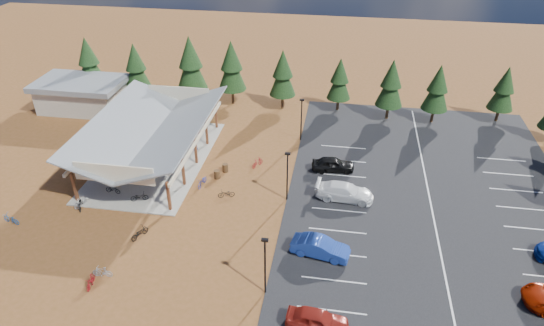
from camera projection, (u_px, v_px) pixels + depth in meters
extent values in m
plane|color=brown|center=(231.00, 207.00, 45.26)|extent=(140.00, 140.00, 0.00)
cube|color=black|center=(431.00, 206.00, 45.25)|extent=(27.00, 44.00, 0.04)
cube|color=gray|center=(156.00, 159.00, 52.49)|extent=(10.60, 18.60, 0.10)
cube|color=#532D17|center=(74.00, 187.00, 45.23)|extent=(0.25, 0.25, 3.00)
cube|color=#532D17|center=(95.00, 164.00, 48.77)|extent=(0.25, 0.25, 3.00)
cube|color=#532D17|center=(114.00, 144.00, 52.31)|extent=(0.25, 0.25, 3.00)
cube|color=#532D17|center=(129.00, 126.00, 55.85)|extent=(0.25, 0.25, 3.00)
cube|color=#532D17|center=(143.00, 111.00, 59.39)|extent=(0.25, 0.25, 3.00)
cube|color=#532D17|center=(169.00, 196.00, 43.98)|extent=(0.25, 0.25, 3.00)
cube|color=#532D17|center=(183.00, 171.00, 47.52)|extent=(0.25, 0.25, 3.00)
cube|color=#532D17|center=(196.00, 150.00, 51.06)|extent=(0.25, 0.25, 3.00)
cube|color=#532D17|center=(207.00, 132.00, 54.59)|extent=(0.25, 0.25, 3.00)
cube|color=#532D17|center=(216.00, 116.00, 58.13)|extent=(0.25, 0.25, 3.00)
cube|color=beige|center=(108.00, 131.00, 51.58)|extent=(0.22, 18.00, 0.35)
cube|color=beige|center=(198.00, 138.00, 50.22)|extent=(0.22, 18.00, 0.35)
cube|color=slate|center=(125.00, 125.00, 50.83)|extent=(5.85, 19.40, 2.13)
cube|color=slate|center=(178.00, 129.00, 50.04)|extent=(5.85, 19.40, 2.13)
cube|color=beige|center=(114.00, 174.00, 42.90)|extent=(7.50, 0.15, 1.80)
cube|color=beige|center=(179.00, 94.00, 58.06)|extent=(7.50, 0.15, 1.80)
cube|color=#ADA593|center=(82.00, 97.00, 62.86)|extent=(10.00, 6.00, 3.20)
cube|color=slate|center=(79.00, 83.00, 61.84)|extent=(11.00, 7.00, 0.70)
cylinder|color=black|center=(265.00, 267.00, 34.85)|extent=(0.14, 0.14, 5.00)
cube|color=black|center=(265.00, 240.00, 33.52)|extent=(0.50, 0.25, 0.18)
cylinder|color=black|center=(287.00, 177.00, 44.96)|extent=(0.14, 0.14, 5.00)
cube|color=black|center=(288.00, 154.00, 43.63)|extent=(0.50, 0.25, 0.18)
cylinder|color=black|center=(301.00, 121.00, 55.07)|extent=(0.14, 0.14, 5.00)
cube|color=black|center=(302.00, 100.00, 53.74)|extent=(0.50, 0.25, 0.18)
cylinder|color=#462F19|center=(217.00, 174.00, 49.19)|extent=(0.60, 0.60, 0.90)
cylinder|color=#462F19|center=(225.00, 168.00, 50.26)|extent=(0.60, 0.60, 0.90)
cylinder|color=#382314|center=(94.00, 89.00, 66.78)|extent=(0.36, 0.36, 2.02)
cone|color=black|center=(90.00, 65.00, 64.99)|extent=(3.55, 3.55, 4.84)
cone|color=black|center=(87.00, 50.00, 63.94)|extent=(2.74, 2.74, 3.63)
cylinder|color=#382314|center=(140.00, 94.00, 65.25)|extent=(0.36, 0.36, 1.95)
cone|color=black|center=(136.00, 71.00, 63.52)|extent=(3.44, 3.44, 4.68)
cone|color=black|center=(134.00, 56.00, 62.50)|extent=(2.65, 2.65, 3.51)
cylinder|color=#382314|center=(194.00, 96.00, 64.48)|extent=(0.36, 0.36, 2.25)
cone|color=black|center=(191.00, 68.00, 62.49)|extent=(3.95, 3.95, 5.39)
cone|color=black|center=(189.00, 51.00, 61.32)|extent=(3.05, 3.05, 4.04)
cylinder|color=#382314|center=(233.00, 96.00, 64.62)|extent=(0.36, 0.36, 2.09)
cone|color=black|center=(232.00, 71.00, 62.77)|extent=(3.68, 3.68, 5.01)
cone|color=black|center=(231.00, 55.00, 61.68)|extent=(2.84, 2.84, 3.76)
cylinder|color=#382314|center=(282.00, 101.00, 63.40)|extent=(0.36, 0.36, 1.91)
cone|color=black|center=(283.00, 78.00, 61.70)|extent=(3.37, 3.37, 4.59)
cone|color=black|center=(283.00, 63.00, 60.70)|extent=(2.60, 2.60, 3.45)
cylinder|color=#382314|center=(338.00, 104.00, 62.89)|extent=(0.36, 0.36, 1.71)
cone|color=black|center=(339.00, 83.00, 61.37)|extent=(3.01, 3.01, 4.11)
cone|color=black|center=(340.00, 70.00, 60.48)|extent=(2.33, 2.33, 3.08)
cylinder|color=#382314|center=(387.00, 112.00, 60.67)|extent=(0.36, 0.36, 1.89)
cone|color=black|center=(391.00, 88.00, 58.99)|extent=(3.33, 3.33, 4.54)
cone|color=black|center=(393.00, 73.00, 58.01)|extent=(2.57, 2.57, 3.40)
cylinder|color=#382314|center=(432.00, 115.00, 59.87)|extent=(0.36, 0.36, 1.82)
cone|color=black|center=(437.00, 92.00, 58.26)|extent=(3.20, 3.20, 4.37)
cone|color=black|center=(440.00, 78.00, 57.31)|extent=(2.47, 2.47, 3.27)
cylinder|color=#382314|center=(497.00, 115.00, 60.10)|extent=(0.36, 0.36, 1.74)
cone|color=black|center=(503.00, 93.00, 58.56)|extent=(3.06, 3.06, 4.18)
cone|color=black|center=(507.00, 79.00, 57.65)|extent=(2.37, 2.37, 3.13)
imported|color=black|center=(113.00, 189.00, 46.78)|extent=(1.62, 0.73, 0.82)
imported|color=#9A9CA2|center=(111.00, 173.00, 49.08)|extent=(1.76, 0.89, 1.02)
imported|color=#1F1F94|center=(135.00, 149.00, 53.31)|extent=(1.90, 0.76, 0.98)
imported|color=maroon|center=(166.00, 122.00, 58.98)|extent=(1.73, 0.65, 1.02)
imported|color=black|center=(139.00, 197.00, 45.70)|extent=(1.75, 1.11, 0.87)
imported|color=#909598|center=(167.00, 177.00, 48.54)|extent=(1.69, 0.51, 1.01)
imported|color=navy|center=(190.00, 147.00, 53.79)|extent=(1.88, 0.69, 0.98)
imported|color=maroon|center=(196.00, 131.00, 57.10)|extent=(1.59, 0.64, 0.93)
imported|color=black|center=(80.00, 204.00, 44.80)|extent=(1.32, 1.89, 0.94)
imported|color=#95979D|center=(81.00, 202.00, 45.08)|extent=(1.03, 1.71, 0.99)
imported|color=#205495|center=(11.00, 219.00, 42.90)|extent=(1.90, 1.05, 0.95)
imported|color=maroon|center=(91.00, 281.00, 36.45)|extent=(0.58, 1.59, 0.93)
imported|color=black|center=(140.00, 233.00, 41.28)|extent=(1.38, 1.92, 0.96)
imported|color=#9E9FA7|center=(102.00, 272.00, 37.28)|extent=(1.63, 0.56, 0.97)
imported|color=navy|center=(202.00, 182.00, 47.99)|extent=(0.93, 1.94, 0.98)
imported|color=maroon|center=(257.00, 162.00, 51.09)|extent=(1.24, 1.64, 0.98)
imported|color=black|center=(226.00, 194.00, 46.33)|extent=(1.71, 1.09, 0.85)
imported|color=maroon|center=(317.00, 320.00, 32.96)|extent=(4.42, 2.05, 1.47)
imported|color=#1D3995|center=(320.00, 247.00, 39.18)|extent=(4.98, 2.46, 1.57)
imported|color=white|center=(345.00, 192.00, 45.89)|extent=(5.60, 2.60, 1.58)
imported|color=black|center=(333.00, 164.00, 50.23)|extent=(4.56, 2.32, 1.49)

